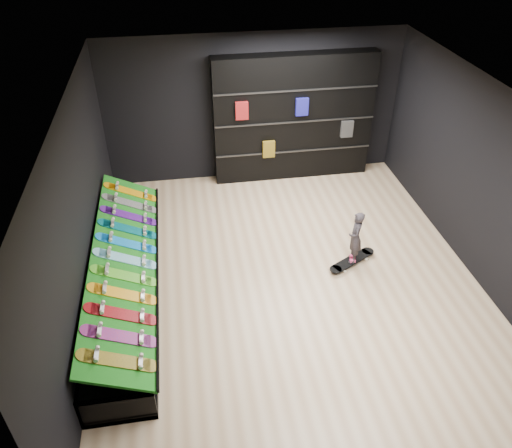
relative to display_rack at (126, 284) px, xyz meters
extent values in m
cube|color=beige|center=(2.55, 0.00, -0.25)|extent=(6.00, 7.00, 0.01)
cube|color=white|center=(2.55, 0.00, 2.75)|extent=(6.00, 7.00, 0.01)
cube|color=black|center=(2.55, 3.50, 1.25)|extent=(6.00, 0.02, 3.00)
cube|color=black|center=(2.55, -3.50, 1.25)|extent=(6.00, 0.02, 3.00)
cube|color=black|center=(-0.45, 0.00, 1.25)|extent=(0.02, 7.00, 3.00)
cube|color=black|center=(5.55, 0.00, 1.25)|extent=(0.02, 7.00, 3.00)
cube|color=#0F600F|center=(0.05, 0.00, 0.46)|extent=(0.92, 4.50, 0.46)
cube|color=black|center=(3.33, 3.32, 1.05)|extent=(3.26, 0.38, 2.61)
imported|color=black|center=(3.69, 0.18, 0.12)|extent=(0.20, 0.25, 0.56)
camera|label=1|loc=(1.04, -5.94, 5.18)|focal=35.00mm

